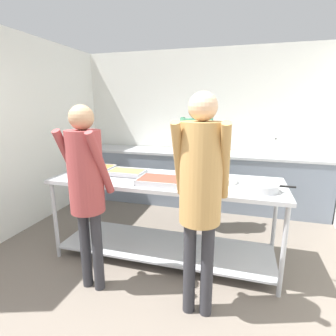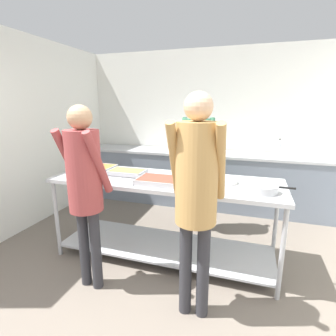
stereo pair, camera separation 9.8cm
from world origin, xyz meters
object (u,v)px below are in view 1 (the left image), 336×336
at_px(sauce_pan, 264,187).
at_px(serving_tray_vegetables, 127,173).
at_px(broccoli_bowl, 196,185).
at_px(guest_serving_left, 201,184).
at_px(plate_stack, 226,180).
at_px(serving_tray_roast, 161,181).
at_px(guest_serving_right, 86,179).
at_px(serving_tray_greens, 93,169).
at_px(water_bottle, 275,148).
at_px(cook_behind_counter, 195,153).

bearing_deg(sauce_pan, serving_tray_vegetables, 173.19).
distance_m(broccoli_bowl, guest_serving_left, 0.53).
distance_m(broccoli_bowl, plate_stack, 0.40).
height_order(serving_tray_roast, guest_serving_right, guest_serving_right).
distance_m(serving_tray_greens, guest_serving_right, 0.93).
height_order(serving_tray_vegetables, guest_serving_right, guest_serving_right).
xyz_separation_m(serving_tray_vegetables, water_bottle, (1.74, 1.64, 0.11)).
distance_m(guest_serving_left, water_bottle, 2.54).
bearing_deg(serving_tray_greens, water_bottle, 35.15).
relative_size(guest_serving_left, guest_serving_right, 1.05).
distance_m(serving_tray_vegetables, guest_serving_left, 1.25).
relative_size(plate_stack, water_bottle, 0.89).
bearing_deg(guest_serving_left, broccoli_bowl, 103.81).
relative_size(serving_tray_vegetables, cook_behind_counter, 0.23).
bearing_deg(serving_tray_greens, serving_tray_vegetables, -8.76).
distance_m(serving_tray_vegetables, broccoli_bowl, 0.90).
height_order(plate_stack, water_bottle, water_bottle).
xyz_separation_m(sauce_pan, guest_serving_right, (-1.52, -0.56, 0.11)).
bearing_deg(plate_stack, cook_behind_counter, 122.30).
distance_m(serving_tray_vegetables, cook_behind_counter, 0.99).
bearing_deg(serving_tray_vegetables, serving_tray_roast, -22.41).
bearing_deg(serving_tray_vegetables, water_bottle, 43.31).
height_order(serving_tray_greens, serving_tray_vegetables, same).
xyz_separation_m(guest_serving_left, water_bottle, (0.77, 2.42, -0.07)).
bearing_deg(sauce_pan, water_bottle, 81.56).
distance_m(serving_tray_roast, broccoli_bowl, 0.38).
distance_m(serving_tray_greens, serving_tray_roast, 1.00).
relative_size(serving_tray_vegetables, guest_serving_right, 0.24).
distance_m(sauce_pan, guest_serving_left, 0.80).
relative_size(serving_tray_vegetables, water_bottle, 1.47).
height_order(broccoli_bowl, guest_serving_right, guest_serving_right).
distance_m(serving_tray_roast, sauce_pan, 1.00).
bearing_deg(guest_serving_right, cook_behind_counter, 64.20).
relative_size(plate_stack, cook_behind_counter, 0.14).
relative_size(serving_tray_greens, broccoli_bowl, 2.43).
height_order(serving_tray_vegetables, plate_stack, serving_tray_vegetables).
height_order(serving_tray_vegetables, sauce_pan, sauce_pan).
xyz_separation_m(broccoli_bowl, sauce_pan, (0.62, 0.11, 0.00)).
bearing_deg(guest_serving_left, serving_tray_greens, 149.64).
bearing_deg(guest_serving_right, broccoli_bowl, 26.62).
bearing_deg(sauce_pan, serving_tray_greens, 172.71).
bearing_deg(broccoli_bowl, cook_behind_counter, 100.46).
xyz_separation_m(broccoli_bowl, water_bottle, (0.89, 1.93, 0.10)).
height_order(serving_tray_vegetables, guest_serving_left, guest_serving_left).
height_order(broccoli_bowl, water_bottle, water_bottle).
bearing_deg(serving_tray_greens, serving_tray_roast, -15.76).
bearing_deg(sauce_pan, broccoli_bowl, -169.76).
bearing_deg(broccoli_bowl, guest_serving_left, -76.19).
height_order(plate_stack, guest_serving_left, guest_serving_left).
bearing_deg(cook_behind_counter, serving_tray_greens, -150.35).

